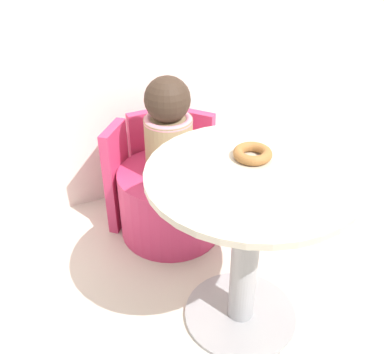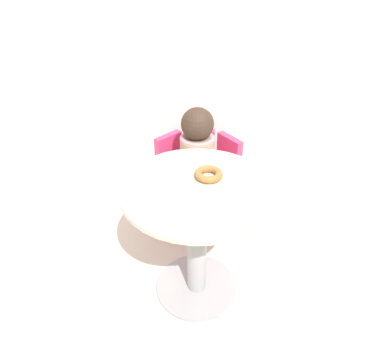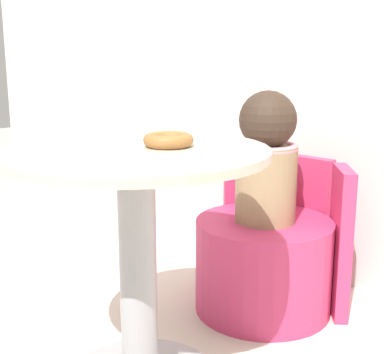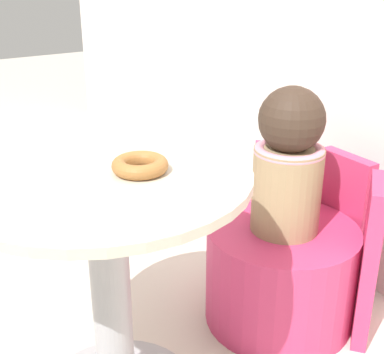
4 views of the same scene
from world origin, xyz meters
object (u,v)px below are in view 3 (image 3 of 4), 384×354
(tub_chair, at_px, (263,265))
(donut, at_px, (168,140))
(child_figure, at_px, (267,158))
(round_table, at_px, (137,228))

(tub_chair, relative_size, donut, 3.74)
(tub_chair, relative_size, child_figure, 1.07)
(round_table, xyz_separation_m, child_figure, (-0.04, 0.66, 0.11))
(child_figure, bearing_deg, round_table, -86.24)
(tub_chair, bearing_deg, child_figure, 90.00)
(child_figure, distance_m, donut, 0.61)
(tub_chair, xyz_separation_m, child_figure, (0.00, 0.00, 0.42))
(tub_chair, distance_m, child_figure, 0.42)
(round_table, xyz_separation_m, donut, (0.05, 0.08, 0.25))
(child_figure, relative_size, donut, 3.50)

